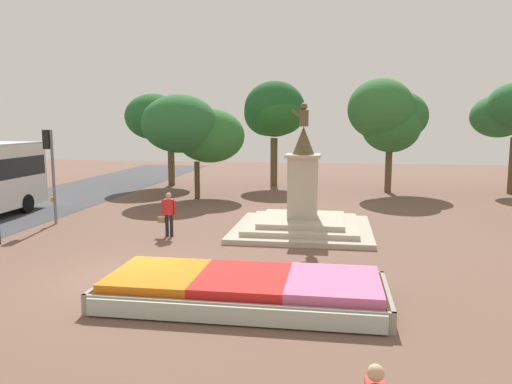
{
  "coord_description": "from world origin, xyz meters",
  "views": [
    {
      "loc": [
        5.4,
        -12.8,
        4.35
      ],
      "look_at": [
        2.99,
        2.29,
        2.16
      ],
      "focal_mm": 35.0,
      "sensor_mm": 36.0,
      "label": 1
    }
  ],
  "objects_px": {
    "flower_planter": "(244,290)",
    "traffic_light_far_corner": "(50,160)",
    "pedestrian_with_handbag": "(168,212)",
    "statue_monument": "(303,212)"
  },
  "relations": [
    {
      "from": "traffic_light_far_corner",
      "to": "flower_planter",
      "type": "bearing_deg",
      "value": -39.09
    },
    {
      "from": "traffic_light_far_corner",
      "to": "pedestrian_with_handbag",
      "type": "relative_size",
      "value": 2.37
    },
    {
      "from": "flower_planter",
      "to": "statue_monument",
      "type": "bearing_deg",
      "value": 83.83
    },
    {
      "from": "flower_planter",
      "to": "statue_monument",
      "type": "xyz_separation_m",
      "value": [
        0.88,
        8.11,
        0.47
      ]
    },
    {
      "from": "traffic_light_far_corner",
      "to": "pedestrian_with_handbag",
      "type": "xyz_separation_m",
      "value": [
        5.63,
        -1.48,
        -1.78
      ]
    },
    {
      "from": "flower_planter",
      "to": "traffic_light_far_corner",
      "type": "relative_size",
      "value": 1.73
    },
    {
      "from": "statue_monument",
      "to": "pedestrian_with_handbag",
      "type": "xyz_separation_m",
      "value": [
        -4.95,
        -1.7,
        0.16
      ]
    },
    {
      "from": "pedestrian_with_handbag",
      "to": "flower_planter",
      "type": "bearing_deg",
      "value": -57.52
    },
    {
      "from": "traffic_light_far_corner",
      "to": "pedestrian_with_handbag",
      "type": "bearing_deg",
      "value": -14.73
    },
    {
      "from": "flower_planter",
      "to": "traffic_light_far_corner",
      "type": "xyz_separation_m",
      "value": [
        -9.7,
        7.88,
        2.41
      ]
    }
  ]
}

